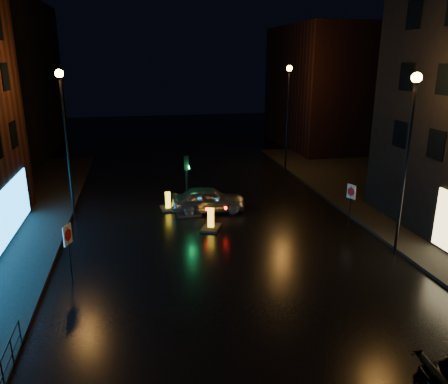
# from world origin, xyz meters

# --- Properties ---
(ground) EXTENTS (120.00, 120.00, 0.00)m
(ground) POSITION_xyz_m (0.00, 0.00, 0.00)
(ground) COLOR black
(ground) RESTS_ON ground
(building_far_left) EXTENTS (8.00, 16.00, 14.00)m
(building_far_left) POSITION_xyz_m (-16.00, 35.00, 7.00)
(building_far_left) COLOR black
(building_far_left) RESTS_ON ground
(building_far_right) EXTENTS (8.00, 14.00, 12.00)m
(building_far_right) POSITION_xyz_m (15.00, 32.00, 6.00)
(building_far_right) COLOR black
(building_far_right) RESTS_ON ground
(street_lamp_lfar) EXTENTS (0.44, 0.44, 8.37)m
(street_lamp_lfar) POSITION_xyz_m (-7.80, 14.00, 5.56)
(street_lamp_lfar) COLOR black
(street_lamp_lfar) RESTS_ON ground
(street_lamp_rnear) EXTENTS (0.44, 0.44, 8.37)m
(street_lamp_rnear) POSITION_xyz_m (7.80, 6.00, 5.56)
(street_lamp_rnear) COLOR black
(street_lamp_rnear) RESTS_ON ground
(street_lamp_rfar) EXTENTS (0.44, 0.44, 8.37)m
(street_lamp_rfar) POSITION_xyz_m (7.80, 22.00, 5.56)
(street_lamp_rfar) COLOR black
(street_lamp_rfar) RESTS_ON ground
(traffic_signal) EXTENTS (1.40, 2.40, 3.45)m
(traffic_signal) POSITION_xyz_m (-1.20, 14.00, 0.50)
(traffic_signal) COLOR black
(traffic_signal) RESTS_ON ground
(silver_hatchback) EXTENTS (4.57, 2.12, 1.51)m
(silver_hatchback) POSITION_xyz_m (0.05, 13.67, 0.76)
(silver_hatchback) COLOR #ABAFB3
(silver_hatchback) RESTS_ON ground
(bollard_near) EXTENTS (1.37, 1.60, 1.18)m
(bollard_near) POSITION_xyz_m (-0.29, 10.81, 0.26)
(bollard_near) COLOR black
(bollard_near) RESTS_ON ground
(bollard_far) EXTENTS (1.00, 1.36, 1.11)m
(bollard_far) POSITION_xyz_m (-2.34, 14.47, 0.24)
(bollard_far) COLOR black
(bollard_far) RESTS_ON ground
(road_sign_left) EXTENTS (0.28, 0.59, 2.53)m
(road_sign_left) POSITION_xyz_m (-6.95, 6.16, 1.89)
(road_sign_left) COLOR black
(road_sign_left) RESTS_ON ground
(road_sign_right) EXTENTS (0.26, 0.55, 2.38)m
(road_sign_right) POSITION_xyz_m (7.29, 9.76, 1.78)
(road_sign_right) COLOR black
(road_sign_right) RESTS_ON ground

